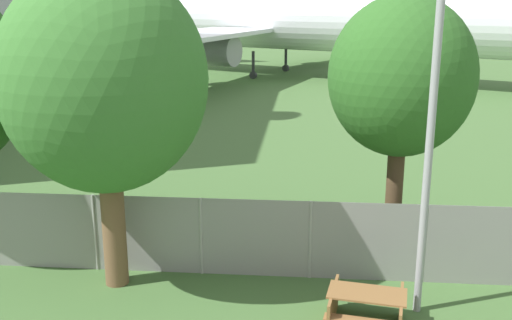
# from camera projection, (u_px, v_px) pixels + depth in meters

# --- Properties ---
(perimeter_fence) EXTENTS (56.07, 0.07, 1.89)m
(perimeter_fence) POSITION_uv_depth(u_px,v_px,m) (310.00, 240.00, 13.77)
(perimeter_fence) COLOR gray
(perimeter_fence) RESTS_ON ground
(airplane) EXTENTS (45.00, 36.53, 13.81)m
(airplane) POSITION_uv_depth(u_px,v_px,m) (286.00, 21.00, 48.08)
(airplane) COLOR silver
(airplane) RESTS_ON ground
(picnic_bench_near_cabin) EXTENTS (1.73, 1.63, 0.76)m
(picnic_bench_near_cabin) POSITION_uv_depth(u_px,v_px,m) (366.00, 306.00, 11.80)
(picnic_bench_near_cabin) COLOR brown
(picnic_bench_near_cabin) RESTS_ON ground
(tree_near_hangar) EXTENTS (3.45, 3.45, 6.45)m
(tree_near_hangar) POSITION_uv_depth(u_px,v_px,m) (401.00, 78.00, 14.03)
(tree_near_hangar) COLOR #4C3823
(tree_near_hangar) RESTS_ON ground
(tree_left_of_cabin) EXTENTS (4.38, 4.38, 7.09)m
(tree_left_of_cabin) POSITION_uv_depth(u_px,v_px,m) (104.00, 81.00, 12.53)
(tree_left_of_cabin) COLOR brown
(tree_left_of_cabin) RESTS_ON ground
(light_mast) EXTENTS (0.44, 0.44, 8.38)m
(light_mast) POSITION_uv_depth(u_px,v_px,m) (436.00, 68.00, 11.22)
(light_mast) COLOR #99999E
(light_mast) RESTS_ON ground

